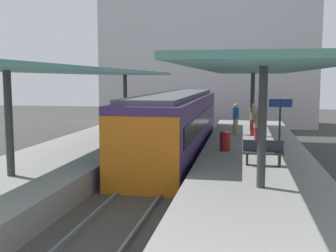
{
  "coord_description": "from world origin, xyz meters",
  "views": [
    {
      "loc": [
        3.27,
        -16.26,
        4.0
      ],
      "look_at": [
        0.08,
        1.06,
        1.96
      ],
      "focal_mm": 43.61,
      "sensor_mm": 36.0,
      "label": 1
    }
  ],
  "objects_px": {
    "commuter_train": "(176,124)",
    "passenger_near_bench": "(258,128)",
    "passenger_mid_platform": "(235,118)",
    "platform_sign": "(280,114)",
    "passenger_far_end": "(253,119)",
    "litter_bin": "(225,141)",
    "platform_bench": "(263,152)"
  },
  "relations": [
    {
      "from": "passenger_near_bench",
      "to": "platform_bench",
      "type": "bearing_deg",
      "value": -88.52
    },
    {
      "from": "platform_sign",
      "to": "passenger_far_end",
      "type": "xyz_separation_m",
      "value": [
        -0.9,
        5.28,
        -0.72
      ]
    },
    {
      "from": "commuter_train",
      "to": "passenger_far_end",
      "type": "xyz_separation_m",
      "value": [
        3.82,
        1.87,
        0.18
      ]
    },
    {
      "from": "passenger_near_bench",
      "to": "passenger_far_end",
      "type": "height_order",
      "value": "passenger_far_end"
    },
    {
      "from": "passenger_far_end",
      "to": "commuter_train",
      "type": "bearing_deg",
      "value": -153.91
    },
    {
      "from": "commuter_train",
      "to": "passenger_mid_platform",
      "type": "height_order",
      "value": "commuter_train"
    },
    {
      "from": "litter_bin",
      "to": "passenger_far_end",
      "type": "relative_size",
      "value": 0.46
    },
    {
      "from": "passenger_far_end",
      "to": "litter_bin",
      "type": "bearing_deg",
      "value": -104.42
    },
    {
      "from": "platform_bench",
      "to": "passenger_far_end",
      "type": "xyz_separation_m",
      "value": [
        -0.17,
        7.51,
        0.44
      ]
    },
    {
      "from": "commuter_train",
      "to": "platform_sign",
      "type": "relative_size",
      "value": 6.8
    },
    {
      "from": "commuter_train",
      "to": "passenger_near_bench",
      "type": "relative_size",
      "value": 8.7
    },
    {
      "from": "platform_bench",
      "to": "platform_sign",
      "type": "xyz_separation_m",
      "value": [
        0.73,
        2.23,
        1.16
      ]
    },
    {
      "from": "commuter_train",
      "to": "passenger_mid_platform",
      "type": "bearing_deg",
      "value": 37.65
    },
    {
      "from": "commuter_train",
      "to": "passenger_near_bench",
      "type": "bearing_deg",
      "value": -30.86
    },
    {
      "from": "platform_sign",
      "to": "commuter_train",
      "type": "bearing_deg",
      "value": 144.18
    },
    {
      "from": "litter_bin",
      "to": "passenger_near_bench",
      "type": "xyz_separation_m",
      "value": [
        1.35,
        0.7,
        0.5
      ]
    },
    {
      "from": "platform_bench",
      "to": "passenger_near_bench",
      "type": "distance_m",
      "value": 3.33
    },
    {
      "from": "platform_bench",
      "to": "platform_sign",
      "type": "relative_size",
      "value": 0.63
    },
    {
      "from": "platform_bench",
      "to": "passenger_mid_platform",
      "type": "xyz_separation_m",
      "value": [
        -1.11,
        7.86,
        0.41
      ]
    },
    {
      "from": "passenger_far_end",
      "to": "passenger_near_bench",
      "type": "bearing_deg",
      "value": -88.78
    },
    {
      "from": "platform_sign",
      "to": "passenger_near_bench",
      "type": "xyz_separation_m",
      "value": [
        -0.81,
        1.07,
        -0.72
      ]
    },
    {
      "from": "commuter_train",
      "to": "litter_bin",
      "type": "distance_m",
      "value": 3.99
    },
    {
      "from": "platform_sign",
      "to": "platform_bench",
      "type": "bearing_deg",
      "value": -108.1
    },
    {
      "from": "passenger_near_bench",
      "to": "platform_sign",
      "type": "bearing_deg",
      "value": -52.82
    },
    {
      "from": "litter_bin",
      "to": "platform_sign",
      "type": "bearing_deg",
      "value": -9.67
    },
    {
      "from": "litter_bin",
      "to": "passenger_mid_platform",
      "type": "height_order",
      "value": "passenger_mid_platform"
    },
    {
      "from": "passenger_near_bench",
      "to": "commuter_train",
      "type": "bearing_deg",
      "value": 149.14
    },
    {
      "from": "commuter_train",
      "to": "platform_bench",
      "type": "relative_size",
      "value": 10.73
    },
    {
      "from": "passenger_far_end",
      "to": "platform_bench",
      "type": "bearing_deg",
      "value": -88.67
    },
    {
      "from": "passenger_near_bench",
      "to": "passenger_mid_platform",
      "type": "height_order",
      "value": "passenger_near_bench"
    },
    {
      "from": "platform_sign",
      "to": "litter_bin",
      "type": "height_order",
      "value": "platform_sign"
    },
    {
      "from": "passenger_mid_platform",
      "to": "passenger_near_bench",
      "type": "bearing_deg",
      "value": -77.29
    }
  ]
}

